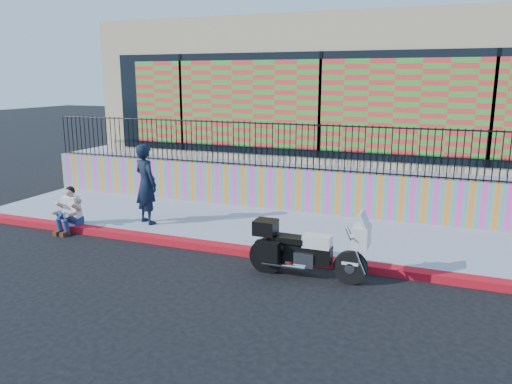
% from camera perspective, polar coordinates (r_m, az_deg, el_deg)
% --- Properties ---
extents(ground, '(90.00, 90.00, 0.00)m').
position_cam_1_polar(ground, '(10.26, 1.10, -7.46)').
color(ground, black).
rests_on(ground, ground).
extents(red_curb, '(16.00, 0.30, 0.15)m').
position_cam_1_polar(red_curb, '(10.23, 1.10, -7.06)').
color(red_curb, '#A60B0F').
rests_on(red_curb, ground).
extents(sidewalk, '(16.00, 3.00, 0.15)m').
position_cam_1_polar(sidewalk, '(11.71, 3.91, -4.48)').
color(sidewalk, '#878DA2').
rests_on(sidewalk, ground).
extents(mural_wall, '(16.00, 0.20, 1.10)m').
position_cam_1_polar(mural_wall, '(13.04, 6.08, 0.12)').
color(mural_wall, '#F33FAB').
rests_on(mural_wall, sidewalk).
extents(metal_fence, '(15.80, 0.04, 1.20)m').
position_cam_1_polar(metal_fence, '(12.83, 6.20, 5.13)').
color(metal_fence, black).
rests_on(metal_fence, mural_wall).
extents(elevated_platform, '(16.00, 10.00, 1.25)m').
position_cam_1_polar(elevated_platform, '(17.93, 10.43, 3.24)').
color(elevated_platform, '#878DA2').
rests_on(elevated_platform, ground).
extents(storefront_building, '(14.00, 8.06, 4.00)m').
position_cam_1_polar(storefront_building, '(17.48, 10.65, 11.64)').
color(storefront_building, tan).
rests_on(storefront_building, elevated_platform).
extents(police_motorcycle, '(2.16, 0.71, 1.34)m').
position_cam_1_polar(police_motorcycle, '(9.14, 5.72, -6.37)').
color(police_motorcycle, black).
rests_on(police_motorcycle, ground).
extents(police_officer, '(0.83, 0.71, 1.92)m').
position_cam_1_polar(police_officer, '(12.13, -12.46, 0.91)').
color(police_officer, black).
rests_on(police_officer, sidewalk).
extents(seated_man, '(0.54, 0.71, 1.06)m').
position_cam_1_polar(seated_man, '(12.53, -20.70, -2.36)').
color(seated_man, navy).
rests_on(seated_man, ground).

